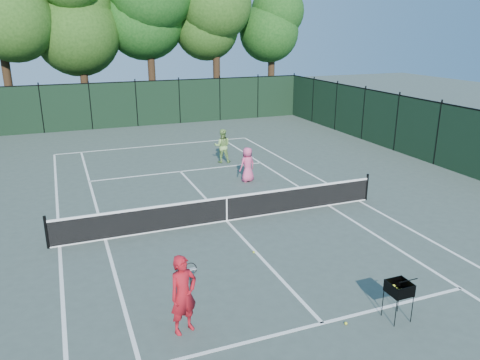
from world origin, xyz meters
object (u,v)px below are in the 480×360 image
object	(u,v)px
player_green	(222,146)
loose_ball_midcourt	(254,252)
loose_ball_near_cart	(346,323)
coach	(183,294)
player_pink	(247,165)
ball_hopper	(399,288)

from	to	relation	value
player_green	loose_ball_midcourt	xyz separation A→B (m)	(-2.46, -9.79, -0.81)
loose_ball_near_cart	player_green	bearing A→B (deg)	82.14
coach	loose_ball_near_cart	world-z (taller)	coach
player_green	loose_ball_midcourt	bearing A→B (deg)	94.41
player_pink	player_green	bearing A→B (deg)	-105.50
player_green	loose_ball_near_cart	bearing A→B (deg)	100.66
ball_hopper	loose_ball_midcourt	world-z (taller)	ball_hopper
ball_hopper	loose_ball_near_cart	xyz separation A→B (m)	(-1.21, 0.22, -0.76)
player_pink	loose_ball_midcourt	world-z (taller)	player_pink
coach	loose_ball_midcourt	size ratio (longest dim) A/B	26.77
ball_hopper	player_pink	bearing A→B (deg)	86.98
player_pink	ball_hopper	bearing A→B (deg)	70.90
coach	ball_hopper	size ratio (longest dim) A/B	1.92
ball_hopper	loose_ball_midcourt	bearing A→B (deg)	113.10
player_green	loose_ball_near_cart	distance (m)	13.98
player_pink	ball_hopper	distance (m)	10.76
loose_ball_near_cart	ball_hopper	bearing A→B (deg)	-10.54
loose_ball_midcourt	loose_ball_near_cart	bearing A→B (deg)	-82.22
loose_ball_midcourt	ball_hopper	bearing A→B (deg)	-67.59
player_pink	player_green	xyz separation A→B (m)	(0.01, 3.31, 0.08)
player_pink	loose_ball_near_cart	xyz separation A→B (m)	(-1.90, -10.51, -0.73)
player_pink	player_green	size ratio (longest dim) A/B	0.91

